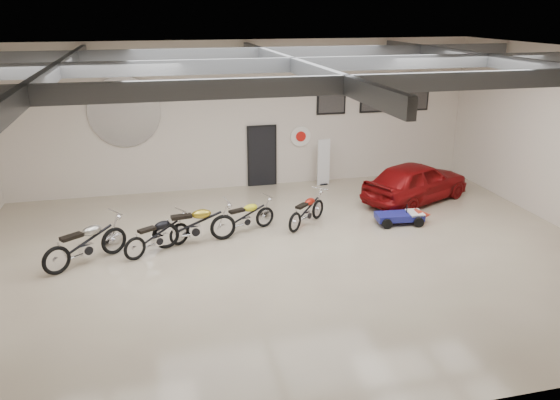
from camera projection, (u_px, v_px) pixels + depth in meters
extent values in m
cube|color=#B6A98B|center=(291.00, 256.00, 13.88)|extent=(16.00, 12.00, 0.01)
cube|color=slate|center=(293.00, 53.00, 12.22)|extent=(16.00, 12.00, 0.01)
cube|color=beige|center=(247.00, 116.00, 18.55)|extent=(16.00, 0.02, 5.00)
cube|color=black|center=(262.00, 157.00, 19.10)|extent=(0.92, 0.08, 2.10)
imported|color=maroon|center=(416.00, 182.00, 17.60)|extent=(3.08, 4.23, 1.34)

